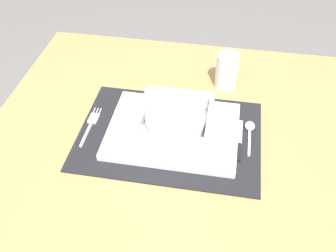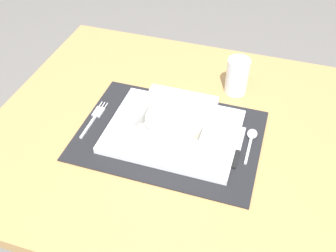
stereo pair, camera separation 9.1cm
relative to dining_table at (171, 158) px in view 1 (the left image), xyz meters
The scene contains 9 objects.
dining_table is the anchor object (origin of this frame).
placemat 0.11m from the dining_table, 97.67° to the right, with size 0.43×0.30×0.00m, color black.
serving_plate 0.12m from the dining_table, 69.57° to the right, with size 0.30×0.23×0.02m, color white.
porridge_bowl 0.15m from the dining_table, 63.06° to the right, with size 0.16×0.16×0.06m.
fork 0.23m from the dining_table, behind, with size 0.02×0.14×0.00m.
spoon 0.22m from the dining_table, ahead, with size 0.02×0.11×0.01m.
butter_knife 0.20m from the dining_table, ahead, with size 0.01×0.13×0.01m.
bread_knife 0.19m from the dining_table, 14.96° to the right, with size 0.01×0.13×0.01m.
drinking_glass 0.27m from the dining_table, 58.42° to the left, with size 0.06×0.06×0.10m.
Camera 1 is at (0.11, -0.68, 1.39)m, focal length 42.08 mm.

